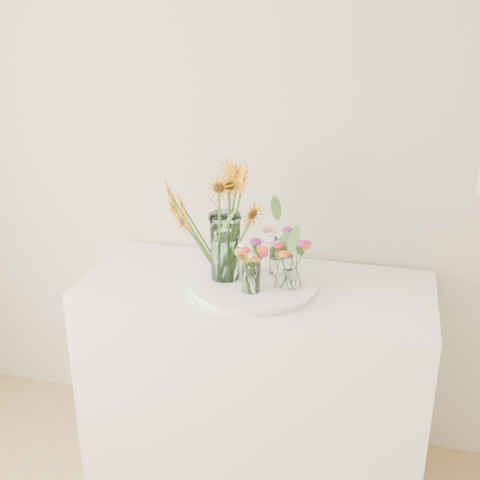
{
  "coord_description": "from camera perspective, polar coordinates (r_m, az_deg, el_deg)",
  "views": [
    {
      "loc": [
        0.39,
        -0.21,
        1.93
      ],
      "look_at": [
        -0.15,
        1.86,
        1.11
      ],
      "focal_mm": 45.0,
      "sensor_mm": 36.0,
      "label": 1
    }
  ],
  "objects": [
    {
      "name": "counter",
      "position": [
        2.65,
        1.48,
        -12.93
      ],
      "size": [
        1.4,
        0.6,
        0.9
      ],
      "primitive_type": "cube",
      "color": "white",
      "rests_on": "ground_plane"
    },
    {
      "name": "tray",
      "position": [
        2.38,
        1.24,
        -4.3
      ],
      "size": [
        0.48,
        0.48,
        0.02
      ],
      "primitive_type": "cylinder",
      "color": "white",
      "rests_on": "counter"
    },
    {
      "name": "mason_jar",
      "position": [
        2.35,
        -1.42,
        -0.63
      ],
      "size": [
        0.13,
        0.13,
        0.27
      ],
      "primitive_type": "cylinder",
      "rotation": [
        0.0,
        0.0,
        0.09
      ],
      "color": "#ACD4D9",
      "rests_on": "tray"
    },
    {
      "name": "sunflower_bouquet",
      "position": [
        2.32,
        -1.44,
        1.68
      ],
      "size": [
        0.71,
        0.71,
        0.47
      ],
      "primitive_type": null,
      "rotation": [
        0.0,
        0.0,
        0.09
      ],
      "color": "orange",
      "rests_on": "tray"
    },
    {
      "name": "small_vase_a",
      "position": [
        2.27,
        1.06,
        -3.56
      ],
      "size": [
        0.09,
        0.09,
        0.12
      ],
      "primitive_type": "cylinder",
      "rotation": [
        0.0,
        0.0,
        0.35
      ],
      "color": "white",
      "rests_on": "tray"
    },
    {
      "name": "wildflower_posy_a",
      "position": [
        2.25,
        1.07,
        -2.52
      ],
      "size": [
        0.18,
        0.18,
        0.21
      ],
      "primitive_type": null,
      "color": "#FF5216",
      "rests_on": "tray"
    },
    {
      "name": "small_vase_b",
      "position": [
        2.31,
        4.64,
        -2.98
      ],
      "size": [
        0.12,
        0.12,
        0.14
      ],
      "primitive_type": null,
      "rotation": [
        0.0,
        0.0,
        -0.4
      ],
      "color": "white",
      "rests_on": "tray"
    },
    {
      "name": "wildflower_posy_b",
      "position": [
        2.29,
        4.67,
        -1.95
      ],
      "size": [
        0.23,
        0.23,
        0.23
      ],
      "primitive_type": null,
      "color": "#FF5216",
      "rests_on": "tray"
    },
    {
      "name": "small_vase_c",
      "position": [
        2.43,
        3.55,
        -2.02
      ],
      "size": [
        0.08,
        0.08,
        0.11
      ],
      "primitive_type": "cylinder",
      "rotation": [
        0.0,
        0.0,
        -0.24
      ],
      "color": "white",
      "rests_on": "tray"
    },
    {
      "name": "wildflower_posy_c",
      "position": [
        2.41,
        3.57,
        -1.04
      ],
      "size": [
        0.17,
        0.17,
        0.2
      ],
      "primitive_type": null,
      "color": "#FF5216",
      "rests_on": "tray"
    }
  ]
}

